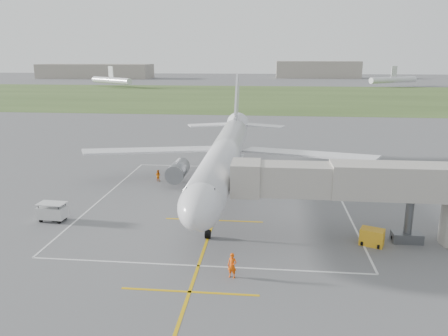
# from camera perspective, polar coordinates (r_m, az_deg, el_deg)

# --- Properties ---
(ground) EXTENTS (700.00, 700.00, 0.00)m
(ground) POSITION_cam_1_polar(r_m,az_deg,el_deg) (54.34, -0.02, -3.02)
(ground) COLOR #565658
(ground) RESTS_ON ground
(grass_strip) EXTENTS (700.00, 120.00, 0.02)m
(grass_strip) POSITION_cam_1_polar(r_m,az_deg,el_deg) (182.34, 4.23, 9.36)
(grass_strip) COLOR #385023
(grass_strip) RESTS_ON ground
(apron_markings) EXTENTS (28.20, 60.00, 0.01)m
(apron_markings) POSITION_cam_1_polar(r_m,az_deg,el_deg) (48.85, -0.72, -5.06)
(apron_markings) COLOR gold
(apron_markings) RESTS_ON ground
(airliner) EXTENTS (38.93, 46.75, 13.52)m
(airliner) POSITION_cam_1_polar(r_m,az_deg,el_deg) (53.90, 0.06, 1.68)
(airliner) COLOR silver
(airliner) RESTS_ON ground
(jet_bridge) EXTENTS (23.40, 5.00, 7.20)m
(jet_bridge) POSITION_cam_1_polar(r_m,az_deg,el_deg) (41.12, 20.29, -2.85)
(jet_bridge) COLOR #9B968C
(jet_bridge) RESTS_ON ground
(gpu_unit) EXTENTS (2.35, 2.01, 1.51)m
(gpu_unit) POSITION_cam_1_polar(r_m,az_deg,el_deg) (41.30, 18.76, -8.55)
(gpu_unit) COLOR gold
(gpu_unit) RESTS_ON ground
(baggage_cart) EXTENTS (2.84, 1.82, 1.90)m
(baggage_cart) POSITION_cam_1_polar(r_m,az_deg,el_deg) (47.81, -21.49, -5.33)
(baggage_cart) COLOR silver
(baggage_cart) RESTS_ON ground
(ramp_worker_nose) EXTENTS (0.81, 0.64, 1.96)m
(ramp_worker_nose) POSITION_cam_1_polar(r_m,az_deg,el_deg) (33.78, 1.07, -12.62)
(ramp_worker_nose) COLOR #E54D07
(ramp_worker_nose) RESTS_ON ground
(ramp_worker_wing) EXTENTS (0.91, 0.81, 1.55)m
(ramp_worker_wing) POSITION_cam_1_polar(r_m,az_deg,el_deg) (59.02, -8.61, -0.97)
(ramp_worker_wing) COLOR #DC6606
(ramp_worker_wing) RESTS_ON ground
(distant_hangars) EXTENTS (345.00, 49.00, 12.00)m
(distant_hangars) POSITION_cam_1_polar(r_m,az_deg,el_deg) (317.65, 2.03, 12.52)
(distant_hangars) COLOR gray
(distant_hangars) RESTS_ON ground
(distant_aircraft) EXTENTS (176.14, 40.27, 8.85)m
(distant_aircraft) POSITION_cam_1_polar(r_m,az_deg,el_deg) (235.13, 3.88, 11.40)
(distant_aircraft) COLOR silver
(distant_aircraft) RESTS_ON ground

